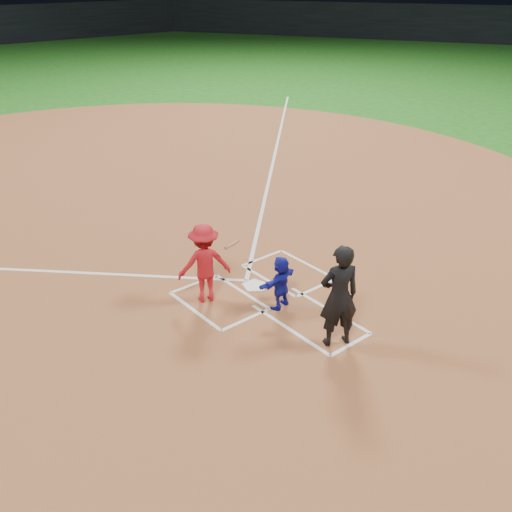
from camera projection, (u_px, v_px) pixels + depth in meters
ground at (255, 286)px, 12.45m from camera, size 120.00×120.00×0.00m
home_plate_dirt at (124, 206)px, 16.57m from camera, size 28.00×28.00×0.01m
stadium_wall_right at (443, 23)px, 52.02m from camera, size 31.04×52.56×3.20m
home_plate at (255, 286)px, 12.44m from camera, size 0.60×0.60×0.02m
catcher at (281, 282)px, 11.44m from camera, size 1.09×0.51×1.13m
umpire at (339, 296)px, 10.12m from camera, size 0.86×0.73×2.00m
chalk_markings at (136, 213)px, 16.07m from camera, size 28.35×17.32×0.01m
batter_at_plate at (204, 263)px, 11.57m from camera, size 1.58×0.99×1.69m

